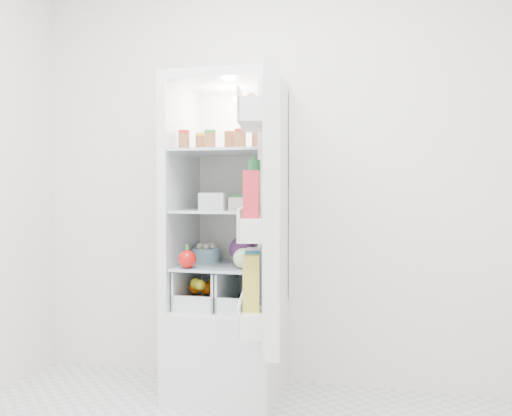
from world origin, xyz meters
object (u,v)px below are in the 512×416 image
(mushroom_bowl, at_px, (206,254))
(fridge_door, at_px, (266,207))
(refrigerator, at_px, (230,277))
(red_cabbage, at_px, (242,249))

(mushroom_bowl, height_order, fridge_door, fridge_door)
(fridge_door, bearing_deg, refrigerator, 18.09)
(refrigerator, height_order, red_cabbage, refrigerator)
(refrigerator, height_order, mushroom_bowl, refrigerator)
(refrigerator, bearing_deg, mushroom_bowl, 164.58)
(refrigerator, relative_size, red_cabbage, 11.86)
(refrigerator, distance_m, mushroom_bowl, 0.20)
(mushroom_bowl, relative_size, fridge_door, 0.13)
(refrigerator, relative_size, fridge_door, 1.38)
(mushroom_bowl, bearing_deg, fridge_door, -52.46)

